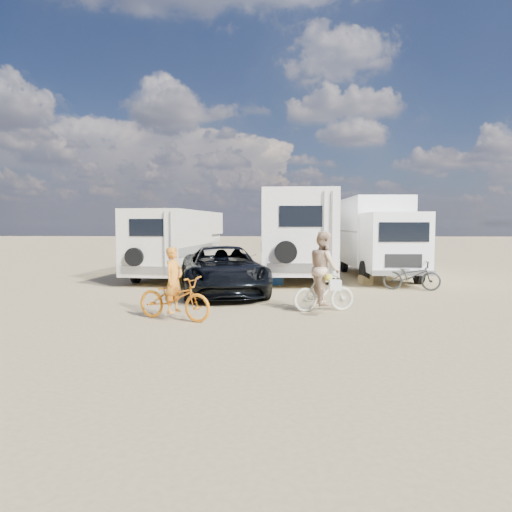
{
  "coord_description": "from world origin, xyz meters",
  "views": [
    {
      "loc": [
        -0.59,
        -12.62,
        2.27
      ],
      "look_at": [
        -1.07,
        1.24,
        1.3
      ],
      "focal_mm": 32.6,
      "sensor_mm": 36.0,
      "label": 1
    }
  ],
  "objects_px": {
    "bike_man": "(174,298)",
    "crate": "(365,280)",
    "dark_suv": "(223,270)",
    "rider_man": "(174,287)",
    "rider_woman": "(324,275)",
    "rv_main": "(298,236)",
    "bike_woman": "(324,293)",
    "rv_left": "(178,244)",
    "bike_parked": "(412,276)",
    "cooler": "(275,279)",
    "box_truck": "(378,237)"
  },
  "relations": [
    {
      "from": "bike_woman",
      "to": "rider_man",
      "type": "height_order",
      "value": "rider_man"
    },
    {
      "from": "bike_woman",
      "to": "rider_woman",
      "type": "xyz_separation_m",
      "value": [
        0.0,
        0.0,
        0.46
      ]
    },
    {
      "from": "rv_main",
      "to": "box_truck",
      "type": "bearing_deg",
      "value": 2.27
    },
    {
      "from": "rv_main",
      "to": "dark_suv",
      "type": "height_order",
      "value": "rv_main"
    },
    {
      "from": "box_truck",
      "to": "rider_woman",
      "type": "distance_m",
      "value": 8.39
    },
    {
      "from": "dark_suv",
      "to": "box_truck",
      "type": "bearing_deg",
      "value": 26.6
    },
    {
      "from": "bike_parked",
      "to": "bike_man",
      "type": "bearing_deg",
      "value": 137.98
    },
    {
      "from": "bike_man",
      "to": "cooler",
      "type": "distance_m",
      "value": 6.87
    },
    {
      "from": "dark_suv",
      "to": "crate",
      "type": "distance_m",
      "value": 5.63
    },
    {
      "from": "bike_woman",
      "to": "bike_parked",
      "type": "height_order",
      "value": "bike_parked"
    },
    {
      "from": "bike_man",
      "to": "crate",
      "type": "relative_size",
      "value": 4.65
    },
    {
      "from": "dark_suv",
      "to": "rider_woman",
      "type": "height_order",
      "value": "rider_woman"
    },
    {
      "from": "bike_woman",
      "to": "dark_suv",
      "type": "bearing_deg",
      "value": 32.38
    },
    {
      "from": "bike_parked",
      "to": "crate",
      "type": "distance_m",
      "value": 1.94
    },
    {
      "from": "cooler",
      "to": "crate",
      "type": "relative_size",
      "value": 1.29
    },
    {
      "from": "bike_man",
      "to": "dark_suv",
      "type": "bearing_deg",
      "value": 14.35
    },
    {
      "from": "dark_suv",
      "to": "bike_woman",
      "type": "bearing_deg",
      "value": -57.17
    },
    {
      "from": "cooler",
      "to": "rider_man",
      "type": "bearing_deg",
      "value": -120.04
    },
    {
      "from": "rv_left",
      "to": "rider_woman",
      "type": "xyz_separation_m",
      "value": [
        5.33,
        -7.62,
        -0.45
      ]
    },
    {
      "from": "bike_parked",
      "to": "box_truck",
      "type": "bearing_deg",
      "value": 16.48
    },
    {
      "from": "rider_man",
      "to": "cooler",
      "type": "relative_size",
      "value": 2.8
    },
    {
      "from": "rider_man",
      "to": "rider_woman",
      "type": "relative_size",
      "value": 0.81
    },
    {
      "from": "rider_man",
      "to": "cooler",
      "type": "distance_m",
      "value": 6.88
    },
    {
      "from": "cooler",
      "to": "dark_suv",
      "type": "bearing_deg",
      "value": -137.59
    },
    {
      "from": "rider_man",
      "to": "rider_woman",
      "type": "distance_m",
      "value": 3.84
    },
    {
      "from": "rv_main",
      "to": "crate",
      "type": "xyz_separation_m",
      "value": [
        2.4,
        -2.35,
        -1.59
      ]
    },
    {
      "from": "rider_woman",
      "to": "bike_parked",
      "type": "xyz_separation_m",
      "value": [
        3.42,
        3.95,
        -0.45
      ]
    },
    {
      "from": "bike_man",
      "to": "rv_main",
      "type": "bearing_deg",
      "value": 2.88
    },
    {
      "from": "bike_man",
      "to": "rider_man",
      "type": "bearing_deg",
      "value": 0.0
    },
    {
      "from": "rv_left",
      "to": "box_truck",
      "type": "relative_size",
      "value": 1.0
    },
    {
      "from": "rv_main",
      "to": "rider_man",
      "type": "height_order",
      "value": "rv_main"
    },
    {
      "from": "rider_woman",
      "to": "bike_woman",
      "type": "bearing_deg",
      "value": -0.0
    },
    {
      "from": "rv_main",
      "to": "bike_man",
      "type": "height_order",
      "value": "rv_main"
    },
    {
      "from": "bike_man",
      "to": "crate",
      "type": "height_order",
      "value": "bike_man"
    },
    {
      "from": "rv_left",
      "to": "bike_parked",
      "type": "height_order",
      "value": "rv_left"
    },
    {
      "from": "bike_man",
      "to": "rider_man",
      "type": "height_order",
      "value": "rider_man"
    },
    {
      "from": "bike_woman",
      "to": "rv_main",
      "type": "bearing_deg",
      "value": -9.72
    },
    {
      "from": "bike_parked",
      "to": "rider_man",
      "type": "bearing_deg",
      "value": 137.98
    },
    {
      "from": "rv_left",
      "to": "bike_man",
      "type": "xyz_separation_m",
      "value": [
        1.68,
        -8.82,
        -0.88
      ]
    },
    {
      "from": "bike_man",
      "to": "bike_woman",
      "type": "height_order",
      "value": "bike_man"
    },
    {
      "from": "crate",
      "to": "rider_woman",
      "type": "bearing_deg",
      "value": -111.72
    },
    {
      "from": "rv_left",
      "to": "rider_man",
      "type": "bearing_deg",
      "value": -73.31
    },
    {
      "from": "rv_main",
      "to": "bike_parked",
      "type": "height_order",
      "value": "rv_main"
    },
    {
      "from": "rider_man",
      "to": "bike_parked",
      "type": "xyz_separation_m",
      "value": [
        7.06,
        5.15,
        -0.27
      ]
    },
    {
      "from": "rv_main",
      "to": "rider_man",
      "type": "distance_m",
      "value": 9.59
    },
    {
      "from": "rv_main",
      "to": "bike_man",
      "type": "bearing_deg",
      "value": -109.09
    },
    {
      "from": "dark_suv",
      "to": "bike_parked",
      "type": "bearing_deg",
      "value": -3.17
    },
    {
      "from": "bike_man",
      "to": "crate",
      "type": "distance_m",
      "value": 8.77
    },
    {
      "from": "dark_suv",
      "to": "crate",
      "type": "height_order",
      "value": "dark_suv"
    },
    {
      "from": "dark_suv",
      "to": "rider_man",
      "type": "bearing_deg",
      "value": -110.54
    }
  ]
}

